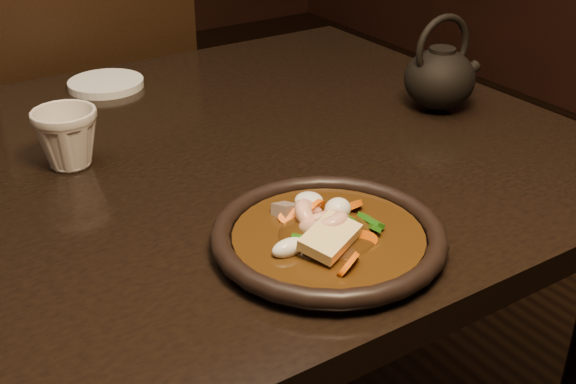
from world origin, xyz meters
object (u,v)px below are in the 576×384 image
teapot (440,76)px  table (37,251)px  plate (328,237)px  tea_cup (67,136)px  chair (88,141)px

teapot → table: bearing=177.5°
plate → tea_cup: tea_cup is taller
chair → teapot: chair is taller
chair → teapot: 0.85m
tea_cup → teapot: (0.57, -0.12, 0.01)m
table → plate: (0.25, -0.30, 0.09)m
tea_cup → teapot: size_ratio=0.58×
tea_cup → teapot: bearing=-11.9°
chair → tea_cup: chair is taller
table → chair: chair is taller
table → tea_cup: (0.08, 0.07, 0.12)m
tea_cup → table: bearing=-140.4°
table → teapot: teapot is taller
chair → plate: 0.98m
chair → teapot: bearing=113.8°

